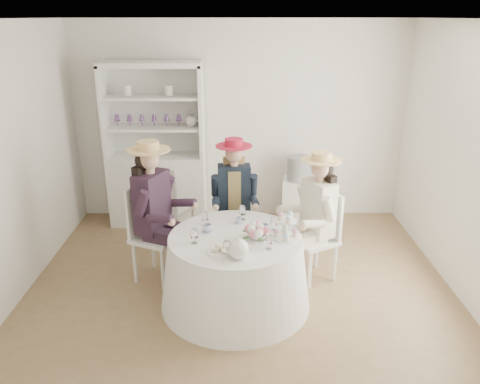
{
  "coord_description": "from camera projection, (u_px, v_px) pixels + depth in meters",
  "views": [
    {
      "loc": [
        -0.01,
        -4.33,
        2.72
      ],
      "look_at": [
        0.0,
        0.1,
        1.05
      ],
      "focal_mm": 35.0,
      "sensor_mm": 36.0,
      "label": 1
    }
  ],
  "objects": [
    {
      "name": "ground",
      "position": [
        240.0,
        287.0,
        5.01
      ],
      "size": [
        4.5,
        4.5,
        0.0
      ],
      "primitive_type": "plane",
      "color": "brown",
      "rests_on": "ground"
    },
    {
      "name": "ceiling",
      "position": [
        240.0,
        19.0,
        4.06
      ],
      "size": [
        4.5,
        4.5,
        0.0
      ],
      "primitive_type": "plane",
      "rotation": [
        3.14,
        0.0,
        0.0
      ],
      "color": "white",
      "rests_on": "wall_back"
    },
    {
      "name": "wall_back",
      "position": [
        240.0,
        123.0,
        6.41
      ],
      "size": [
        4.5,
        0.0,
        4.5
      ],
      "primitive_type": "plane",
      "rotation": [
        1.57,
        0.0,
        0.0
      ],
      "color": "white",
      "rests_on": "ground"
    },
    {
      "name": "wall_front",
      "position": [
        241.0,
        273.0,
        2.67
      ],
      "size": [
        4.5,
        0.0,
        4.5
      ],
      "primitive_type": "plane",
      "rotation": [
        -1.57,
        0.0,
        0.0
      ],
      "color": "white",
      "rests_on": "ground"
    },
    {
      "name": "wall_left",
      "position": [
        8.0,
        167.0,
        4.53
      ],
      "size": [
        0.0,
        4.5,
        4.5
      ],
      "primitive_type": "plane",
      "rotation": [
        1.57,
        0.0,
        1.57
      ],
      "color": "white",
      "rests_on": "ground"
    },
    {
      "name": "wall_right",
      "position": [
        471.0,
        167.0,
        4.54
      ],
      "size": [
        0.0,
        4.5,
        4.5
      ],
      "primitive_type": "plane",
      "rotation": [
        1.57,
        0.0,
        -1.57
      ],
      "color": "white",
      "rests_on": "ground"
    },
    {
      "name": "tea_table",
      "position": [
        235.0,
        270.0,
        4.62
      ],
      "size": [
        1.49,
        1.49,
        0.74
      ],
      "rotation": [
        0.0,
        0.0,
        0.33
      ],
      "color": "white",
      "rests_on": "ground"
    },
    {
      "name": "hutch",
      "position": [
        158.0,
        168.0,
        6.37
      ],
      "size": [
        1.46,
        0.91,
        2.19
      ],
      "rotation": [
        0.0,
        0.0,
        0.35
      ],
      "color": "silver",
      "rests_on": "ground"
    },
    {
      "name": "side_table",
      "position": [
        298.0,
        202.0,
        6.44
      ],
      "size": [
        0.46,
        0.46,
        0.64
      ],
      "primitive_type": "cube",
      "rotation": [
        0.0,
        0.0,
        -0.14
      ],
      "color": "silver",
      "rests_on": "ground"
    },
    {
      "name": "hatbox",
      "position": [
        299.0,
        168.0,
        6.27
      ],
      "size": [
        0.42,
        0.42,
        0.33
      ],
      "primitive_type": "cylinder",
      "rotation": [
        0.0,
        0.0,
        0.34
      ],
      "color": "black",
      "rests_on": "side_table"
    },
    {
      "name": "guest_left",
      "position": [
        154.0,
        205.0,
        4.88
      ],
      "size": [
        0.65,
        0.59,
        1.55
      ],
      "rotation": [
        0.0,
        0.0,
        1.15
      ],
      "color": "silver",
      "rests_on": "ground"
    },
    {
      "name": "guest_mid",
      "position": [
        234.0,
        193.0,
        5.37
      ],
      "size": [
        0.53,
        0.55,
        1.45
      ],
      "rotation": [
        0.0,
        0.0,
        0.06
      ],
      "color": "silver",
      "rests_on": "ground"
    },
    {
      "name": "guest_right",
      "position": [
        316.0,
        210.0,
        4.9
      ],
      "size": [
        0.61,
        0.55,
        1.44
      ],
      "rotation": [
        0.0,
        0.0,
        -1.08
      ],
      "color": "silver",
      "rests_on": "ground"
    },
    {
      "name": "spare_chair",
      "position": [
        169.0,
        204.0,
        5.68
      ],
      "size": [
        0.6,
        0.6,
        1.08
      ],
      "rotation": [
        0.0,
        0.0,
        2.67
      ],
      "color": "silver",
      "rests_on": "ground"
    },
    {
      "name": "teacup_a",
      "position": [
        207.0,
        229.0,
        4.56
      ],
      "size": [
        0.1,
        0.1,
        0.07
      ],
      "primitive_type": "imported",
      "rotation": [
        0.0,
        0.0,
        0.11
      ],
      "color": "white",
      "rests_on": "tea_table"
    },
    {
      "name": "teacup_b",
      "position": [
        238.0,
        221.0,
        4.75
      ],
      "size": [
        0.08,
        0.08,
        0.06
      ],
      "primitive_type": "imported",
      "rotation": [
        0.0,
        0.0,
        -0.25
      ],
      "color": "white",
      "rests_on": "tea_table"
    },
    {
      "name": "teacup_c",
      "position": [
        264.0,
        228.0,
        4.59
      ],
      "size": [
        0.09,
        0.09,
        0.06
      ],
      "primitive_type": "imported",
      "rotation": [
        0.0,
        0.0,
        0.21
      ],
      "color": "white",
      "rests_on": "tea_table"
    },
    {
      "name": "flower_bowl",
      "position": [
        257.0,
        236.0,
        4.43
      ],
      "size": [
        0.24,
        0.24,
        0.05
      ],
      "primitive_type": "imported",
      "rotation": [
        0.0,
        0.0,
        0.31
      ],
      "color": "white",
      "rests_on": "tea_table"
    },
    {
      "name": "flower_arrangement",
      "position": [
        256.0,
        230.0,
        4.38
      ],
      "size": [
        0.21,
        0.21,
        0.08
      ],
      "rotation": [
        0.0,
        0.0,
        -0.36
      ],
      "color": "pink",
      "rests_on": "tea_table"
    },
    {
      "name": "table_teapot",
      "position": [
        239.0,
        249.0,
        4.06
      ],
      "size": [
        0.26,
        0.19,
        0.2
      ],
      "rotation": [
        0.0,
        0.0,
        0.2
      ],
      "color": "white",
      "rests_on": "tea_table"
    },
    {
      "name": "sandwich_plate",
      "position": [
        221.0,
        250.0,
        4.19
      ],
      "size": [
        0.26,
        0.26,
        0.06
      ],
      "rotation": [
        0.0,
        0.0,
        -0.32
      ],
      "color": "white",
      "rests_on": "tea_table"
    },
    {
      "name": "cupcake_stand",
      "position": [
        286.0,
        229.0,
        4.43
      ],
      "size": [
        0.26,
        0.26,
        0.25
      ],
      "rotation": [
        0.0,
        0.0,
        0.09
      ],
      "color": "white",
      "rests_on": "tea_table"
    },
    {
      "name": "stemware_set",
      "position": [
        235.0,
        229.0,
        4.46
      ],
      "size": [
        0.84,
        0.87,
        0.15
      ],
      "color": "white",
      "rests_on": "tea_table"
    }
  ]
}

